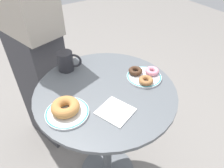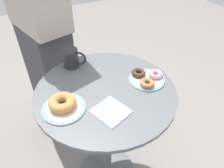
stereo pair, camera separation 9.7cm
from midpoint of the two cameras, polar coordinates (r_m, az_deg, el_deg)
cafe_table at (r=1.18m, az=0.85°, el=-11.01°), size 0.68×0.68×0.78m
plate_left at (r=0.91m, az=-10.06°, el=-6.68°), size 0.18×0.18×0.01m
plate_right at (r=1.07m, az=12.06°, el=1.13°), size 0.18×0.18×0.01m
donut_old_fashioned at (r=0.90m, az=-10.47°, el=-5.16°), size 0.17×0.17×0.04m
donut_pink_frosted at (r=1.08m, az=14.39°, el=2.53°), size 0.10×0.10×0.02m
donut_chocolate at (r=1.07m, az=9.88°, el=2.95°), size 0.08×0.08×0.02m
donut_cinnamon at (r=1.02m, az=12.36°, el=0.14°), size 0.10×0.10×0.02m
paper_napkin at (r=0.89m, az=2.87°, el=-7.67°), size 0.17×0.17×0.01m
coffee_mug at (r=1.13m, az=-8.64°, el=6.94°), size 0.12×0.10×0.10m
person_figure at (r=1.38m, az=-16.74°, el=13.81°), size 0.33×0.46×1.75m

